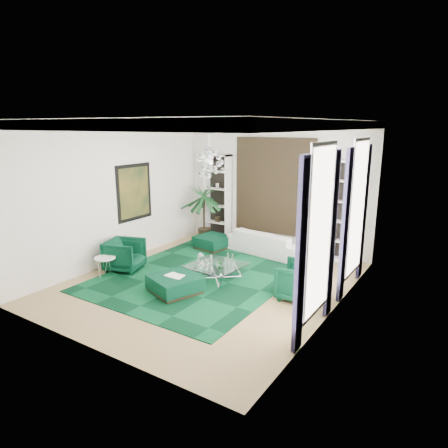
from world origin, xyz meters
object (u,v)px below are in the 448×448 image
Objects in this scene: sofa at (268,242)px; armchair_right at (299,281)px; armchair_left at (125,255)px; ottoman_side at (212,242)px; palm at (204,204)px; ottoman_front at (175,284)px; coffee_table at (216,273)px; side_table at (105,267)px.

armchair_right reaches higher than sofa.
armchair_left reaches higher than ottoman_side.
sofa is 1.00× the size of palm.
ottoman_front is (-2.48, -1.22, -0.21)m from armchair_right.
armchair_left reaches higher than ottoman_front.
armchair_right is 2.11m from coffee_table.
side_table is (-4.56, -1.41, -0.16)m from armchair_right.
coffee_table is 2.31× the size of side_table.
armchair_left is 2.90m from ottoman_side.
ottoman_side is at bearing 110.05° from ottoman_front.
sofa is 4.11m from armchair_left.
sofa is 2.57m from palm.
armchair_right is 4.77m from side_table.
sofa is 2.68× the size of armchair_right.
side_table is 0.22× the size of palm.
ottoman_side is at bearing 74.88° from side_table.
ottoman_side is 3.51m from side_table.
armchair_right is at bearing 137.18° from sofa.
armchair_left is at bearing 167.86° from ottoman_front.
armchair_right is (4.53, 0.78, 0.00)m from armchair_left.
armchair_right is 0.37× the size of palm.
ottoman_side is (-1.54, 2.11, -0.01)m from coffee_table.
ottoman_side is 1.73× the size of side_table.
side_table reaches higher than ottoman_front.
side_table is (-0.91, -3.39, 0.05)m from ottoman_side.
armchair_left is at bearing 87.82° from side_table.
palm is at bearing 139.96° from ottoman_side.
armchair_left is 0.75× the size of coffee_table.
palm is (0.13, 3.39, 0.79)m from armchair_left.
side_table is (-2.57, -3.85, -0.10)m from sofa.
palm reaches higher than armchair_right.
sofa is at bearing -57.88° from armchair_left.
sofa is 4.60× the size of side_table.
armchair_right is 0.75× the size of coffee_table.
armchair_right is at bearing 3.77° from coffee_table.
armchair_left and armchair_right have the same top height.
ottoman_front is 4.41m from palm.
coffee_table is 0.50× the size of palm.
armchair_left reaches higher than sofa.
ottoman_side is at bearing -40.04° from palm.
coffee_table is 2.77m from side_table.
armchair_left is at bearing -107.93° from ottoman_side.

